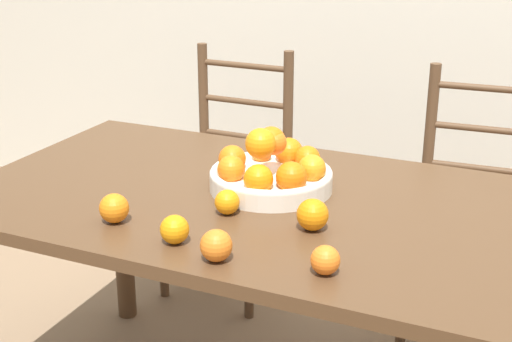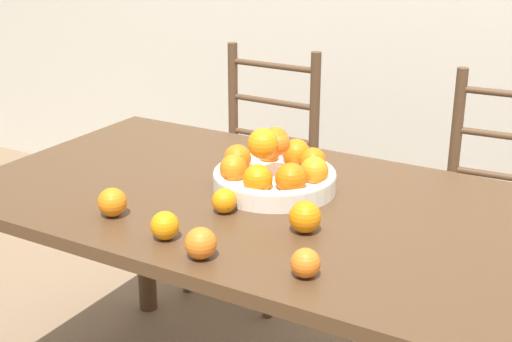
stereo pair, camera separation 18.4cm
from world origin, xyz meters
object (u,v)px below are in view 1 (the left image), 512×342
(orange_loose_2, at_px, (216,246))
(chair_right, at_px, (474,219))
(orange_loose_4, at_px, (175,229))
(orange_loose_5, at_px, (313,215))
(orange_loose_3, at_px, (114,208))
(chair_left, at_px, (230,179))
(orange_loose_1, at_px, (325,260))
(orange_loose_0, at_px, (227,202))
(fruit_bowl, at_px, (271,171))

(orange_loose_2, xyz_separation_m, chair_right, (0.42, 1.15, -0.33))
(orange_loose_4, xyz_separation_m, orange_loose_5, (0.26, 0.20, 0.00))
(orange_loose_5, bearing_deg, orange_loose_4, -143.23)
(orange_loose_4, bearing_deg, orange_loose_3, 167.99)
(orange_loose_2, bearing_deg, orange_loose_3, 165.99)
(chair_left, height_order, chair_right, same)
(orange_loose_1, xyz_separation_m, orange_loose_3, (-0.56, 0.04, 0.00))
(orange_loose_0, bearing_deg, orange_loose_5, -0.38)
(orange_loose_3, height_order, orange_loose_4, orange_loose_3)
(orange_loose_1, distance_m, orange_loose_2, 0.24)
(orange_loose_5, bearing_deg, orange_loose_0, 179.62)
(orange_loose_2, bearing_deg, orange_loose_5, 59.82)
(orange_loose_2, bearing_deg, orange_loose_1, 9.49)
(orange_loose_1, relative_size, orange_loose_2, 0.88)
(fruit_bowl, xyz_separation_m, orange_loose_1, (0.29, -0.40, -0.02))
(fruit_bowl, distance_m, orange_loose_5, 0.28)
(orange_loose_0, relative_size, orange_loose_5, 0.82)
(fruit_bowl, height_order, orange_loose_2, fruit_bowl)
(orange_loose_5, bearing_deg, chair_left, 126.24)
(orange_loose_1, bearing_deg, orange_loose_4, -179.88)
(orange_loose_1, height_order, orange_loose_4, orange_loose_4)
(chair_right, bearing_deg, chair_left, 176.62)
(orange_loose_0, bearing_deg, chair_left, 115.79)
(orange_loose_2, distance_m, orange_loose_4, 0.13)
(orange_loose_1, bearing_deg, orange_loose_3, 175.85)
(orange_loose_3, bearing_deg, fruit_bowl, 53.11)
(orange_loose_0, relative_size, orange_loose_4, 0.94)
(orange_loose_0, distance_m, orange_loose_2, 0.26)
(orange_loose_0, bearing_deg, orange_loose_1, -31.20)
(orange_loose_3, distance_m, chair_left, 1.14)
(chair_right, bearing_deg, orange_loose_4, -119.51)
(fruit_bowl, bearing_deg, orange_loose_0, -100.57)
(orange_loose_3, relative_size, orange_loose_5, 0.95)
(orange_loose_3, relative_size, chair_left, 0.08)
(orange_loose_2, relative_size, chair_right, 0.07)
(orange_loose_1, relative_size, orange_loose_3, 0.87)
(orange_loose_0, relative_size, orange_loose_1, 1.00)
(orange_loose_0, distance_m, chair_right, 1.09)
(orange_loose_1, distance_m, orange_loose_3, 0.56)
(orange_loose_4, height_order, chair_right, chair_right)
(orange_loose_0, bearing_deg, orange_loose_2, -69.14)
(fruit_bowl, height_order, orange_loose_4, fruit_bowl)
(fruit_bowl, xyz_separation_m, orange_loose_4, (-0.07, -0.40, -0.02))
(orange_loose_0, distance_m, chair_left, 1.06)
(orange_loose_3, height_order, chair_right, chair_right)
(fruit_bowl, distance_m, orange_loose_3, 0.45)
(orange_loose_4, distance_m, orange_loose_5, 0.33)
(orange_loose_5, bearing_deg, orange_loose_3, -161.17)
(orange_loose_2, distance_m, orange_loose_3, 0.33)
(chair_right, bearing_deg, orange_loose_2, -113.35)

